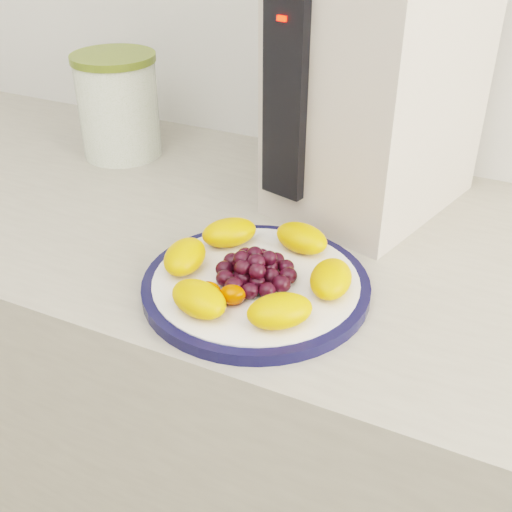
% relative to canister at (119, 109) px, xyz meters
% --- Properties ---
extents(counter, '(3.50, 0.60, 0.90)m').
position_rel_canister_xyz_m(counter, '(0.30, -0.13, -0.53)').
color(counter, '#AAA290').
rests_on(counter, floor).
extents(cabinet_face, '(3.48, 0.58, 0.84)m').
position_rel_canister_xyz_m(cabinet_face, '(0.30, -0.13, -0.56)').
color(cabinet_face, olive).
rests_on(cabinet_face, floor).
extents(plate_rim, '(0.27, 0.27, 0.01)m').
position_rel_canister_xyz_m(plate_rim, '(0.40, -0.28, -0.07)').
color(plate_rim, '#0E1035').
rests_on(plate_rim, counter).
extents(plate_face, '(0.25, 0.25, 0.02)m').
position_rel_canister_xyz_m(plate_face, '(0.40, -0.28, -0.07)').
color(plate_face, white).
rests_on(plate_face, counter).
extents(canister, '(0.18, 0.18, 0.16)m').
position_rel_canister_xyz_m(canister, '(0.00, 0.00, 0.00)').
color(canister, '#456616').
rests_on(canister, counter).
extents(canister_lid, '(0.18, 0.18, 0.01)m').
position_rel_canister_xyz_m(canister_lid, '(0.00, 0.00, 0.09)').
color(canister_lid, '#5E6A24').
rests_on(canister_lid, canister).
extents(appliance_body, '(0.27, 0.33, 0.36)m').
position_rel_canister_xyz_m(appliance_body, '(0.45, 0.01, 0.10)').
color(appliance_body, beige).
rests_on(appliance_body, counter).
extents(appliance_panel, '(0.06, 0.04, 0.26)m').
position_rel_canister_xyz_m(appliance_panel, '(0.36, -0.12, 0.10)').
color(appliance_panel, black).
rests_on(appliance_panel, appliance_body).
extents(appliance_led, '(0.01, 0.01, 0.01)m').
position_rel_canister_xyz_m(appliance_led, '(0.36, -0.13, 0.20)').
color(appliance_led, '#FF0C05').
rests_on(appliance_led, appliance_panel).
extents(fruit_plate, '(0.24, 0.24, 0.03)m').
position_rel_canister_xyz_m(fruit_plate, '(0.39, -0.28, -0.05)').
color(fruit_plate, orange).
rests_on(fruit_plate, plate_face).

